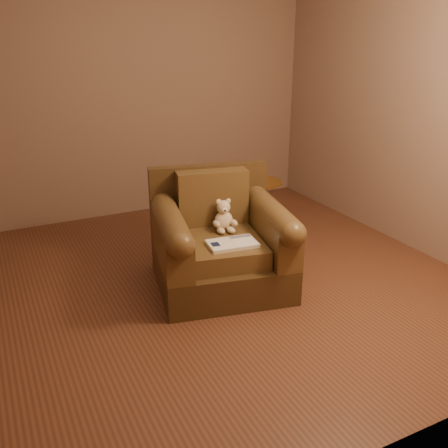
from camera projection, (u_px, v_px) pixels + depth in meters
name	position (u px, v px, depth m)	size (l,w,h in m)	color
floor	(218.00, 281.00, 4.22)	(4.00, 4.00, 0.00)	brown
room	(217.00, 69.00, 3.59)	(4.02, 4.02, 2.71)	#846551
armchair	(220.00, 244.00, 4.06)	(1.20, 1.16, 0.92)	#422D16
teddy_bear	(224.00, 218.00, 4.09)	(0.19, 0.22, 0.27)	beige
guidebook	(232.00, 244.00, 3.82)	(0.40, 0.27, 0.03)	beige
side_table	(260.00, 207.00, 5.01)	(0.42, 0.42, 0.59)	gold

